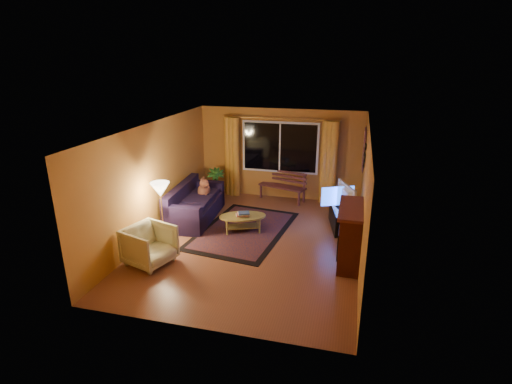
% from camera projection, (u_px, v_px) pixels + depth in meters
% --- Properties ---
extents(floor, '(4.50, 6.00, 0.02)m').
position_uv_depth(floor, '(253.00, 242.00, 8.69)').
color(floor, brown).
rests_on(floor, ground).
extents(ceiling, '(4.50, 6.00, 0.02)m').
position_uv_depth(ceiling, '(252.00, 127.00, 7.87)').
color(ceiling, white).
rests_on(ceiling, ground).
extents(wall_back, '(4.50, 0.02, 2.50)m').
position_uv_depth(wall_back, '(280.00, 154.00, 11.04)').
color(wall_back, '#C38034').
rests_on(wall_back, ground).
extents(wall_left, '(0.02, 6.00, 2.50)m').
position_uv_depth(wall_left, '(154.00, 179.00, 8.81)').
color(wall_left, '#C38034').
rests_on(wall_left, ground).
extents(wall_right, '(0.02, 6.00, 2.50)m').
position_uv_depth(wall_right, '(365.00, 197.00, 7.75)').
color(wall_right, '#C38034').
rests_on(wall_right, ground).
extents(window, '(2.00, 0.02, 1.30)m').
position_uv_depth(window, '(280.00, 147.00, 10.91)').
color(window, black).
rests_on(window, wall_back).
extents(curtain_rod, '(3.20, 0.03, 0.03)m').
position_uv_depth(curtain_rod, '(280.00, 118.00, 10.61)').
color(curtain_rod, '#BF8C3F').
rests_on(curtain_rod, wall_back).
extents(curtain_left, '(0.36, 0.36, 2.24)m').
position_uv_depth(curtain_left, '(232.00, 157.00, 11.27)').
color(curtain_left, gold).
rests_on(curtain_left, ground).
extents(curtain_right, '(0.36, 0.36, 2.24)m').
position_uv_depth(curtain_right, '(329.00, 163.00, 10.64)').
color(curtain_right, gold).
rests_on(curtain_right, ground).
extents(bench, '(1.38, 0.77, 0.40)m').
position_uv_depth(bench, '(282.00, 193.00, 11.11)').
color(bench, '#4B2124').
rests_on(bench, ground).
extents(potted_plant, '(0.64, 0.64, 0.89)m').
position_uv_depth(potted_plant, '(216.00, 184.00, 11.09)').
color(potted_plant, '#235B1E').
rests_on(potted_plant, ground).
extents(sofa, '(1.03, 2.15, 0.85)m').
position_uv_depth(sofa, '(195.00, 202.00, 9.79)').
color(sofa, black).
rests_on(sofa, ground).
extents(dog, '(0.40, 0.50, 0.48)m').
position_uv_depth(dog, '(204.00, 188.00, 10.13)').
color(dog, '#96513A').
rests_on(dog, sofa).
extents(armchair, '(0.98, 1.01, 0.84)m').
position_uv_depth(armchair, '(149.00, 244.00, 7.68)').
color(armchair, beige).
rests_on(armchair, ground).
extents(floor_lamp, '(0.27, 0.27, 1.37)m').
position_uv_depth(floor_lamp, '(162.00, 214.00, 8.39)').
color(floor_lamp, '#BF8C3F').
rests_on(floor_lamp, ground).
extents(rug, '(2.18, 3.11, 0.02)m').
position_uv_depth(rug, '(244.00, 230.00, 9.25)').
color(rug, '#632613').
rests_on(rug, ground).
extents(coffee_table, '(1.38, 1.38, 0.39)m').
position_uv_depth(coffee_table, '(243.00, 223.00, 9.16)').
color(coffee_table, olive).
rests_on(coffee_table, ground).
extents(tv_console, '(0.62, 1.25, 0.50)m').
position_uv_depth(tv_console, '(340.00, 218.00, 9.33)').
color(tv_console, black).
rests_on(tv_console, ground).
extents(television, '(0.52, 0.95, 0.56)m').
position_uv_depth(television, '(342.00, 196.00, 9.16)').
color(television, black).
rests_on(television, tv_console).
extents(fireplace, '(0.40, 1.20, 1.10)m').
position_uv_depth(fireplace, '(350.00, 237.00, 7.67)').
color(fireplace, maroon).
rests_on(fireplace, ground).
extents(mirror_cluster, '(0.06, 0.60, 0.56)m').
position_uv_depth(mirror_cluster, '(364.00, 154.00, 8.77)').
color(mirror_cluster, black).
rests_on(mirror_cluster, wall_right).
extents(painting, '(0.04, 0.76, 0.96)m').
position_uv_depth(painting, '(364.00, 149.00, 9.87)').
color(painting, '#DE4A0C').
rests_on(painting, wall_right).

